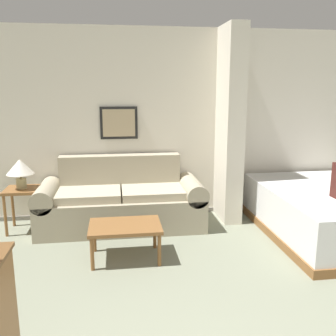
{
  "coord_description": "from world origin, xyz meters",
  "views": [
    {
      "loc": [
        -0.53,
        -0.91,
        1.81
      ],
      "look_at": [
        -0.04,
        2.56,
        1.05
      ],
      "focal_mm": 40.0,
      "sensor_mm": 36.0,
      "label": 1
    }
  ],
  "objects_px": {
    "coffee_table": "(125,228)",
    "bed": "(330,212)",
    "couch": "(121,202)",
    "table_lamp": "(20,168)"
  },
  "relations": [
    {
      "from": "couch",
      "to": "table_lamp",
      "type": "xyz_separation_m",
      "value": [
        -1.24,
        0.02,
        0.49
      ]
    },
    {
      "from": "couch",
      "to": "coffee_table",
      "type": "height_order",
      "value": "couch"
    },
    {
      "from": "couch",
      "to": "table_lamp",
      "type": "distance_m",
      "value": 1.34
    },
    {
      "from": "bed",
      "to": "table_lamp",
      "type": "bearing_deg",
      "value": 169.91
    },
    {
      "from": "couch",
      "to": "table_lamp",
      "type": "relative_size",
      "value": 5.74
    },
    {
      "from": "couch",
      "to": "bed",
      "type": "height_order",
      "value": "couch"
    },
    {
      "from": "couch",
      "to": "bed",
      "type": "distance_m",
      "value": 2.64
    },
    {
      "from": "coffee_table",
      "to": "bed",
      "type": "height_order",
      "value": "bed"
    },
    {
      "from": "coffee_table",
      "to": "bed",
      "type": "bearing_deg",
      "value": 7.27
    },
    {
      "from": "coffee_table",
      "to": "table_lamp",
      "type": "xyz_separation_m",
      "value": [
        -1.26,
        1.0,
        0.48
      ]
    }
  ]
}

